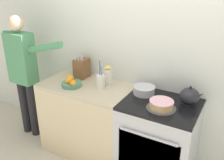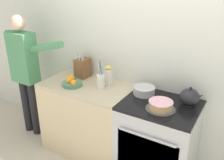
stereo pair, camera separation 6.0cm
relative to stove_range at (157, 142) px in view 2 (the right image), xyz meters
The scene contains 11 objects.
wall_back 0.95m from the stove_range, 128.59° to the left, with size 8.00×0.04×2.60m.
counter_cabinet 0.90m from the stove_range, behind, with size 1.05×0.61×0.90m.
stove_range is the anchor object (origin of this frame).
layer_cake 0.50m from the stove_range, 70.61° to the right, with size 0.28×0.28×0.08m.
tea_kettle 0.60m from the stove_range, 30.33° to the left, with size 0.23×0.19×0.19m.
mixing_bowl 0.56m from the stove_range, 152.73° to the left, with size 0.24×0.24×0.09m.
knife_block 1.23m from the stove_range, behind, with size 0.14×0.18×0.33m.
utensil_crock 0.89m from the stove_range, behind, with size 0.09×0.09×0.33m.
fruit_bowl 1.14m from the stove_range, behind, with size 0.23×0.23×0.11m.
milk_carton 0.90m from the stove_range, 169.18° to the left, with size 0.07×0.07×0.25m.
person_baker 1.88m from the stove_range, behind, with size 0.93×0.20×1.63m.
Camera 2 is at (0.96, -1.79, 2.08)m, focal length 40.00 mm.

